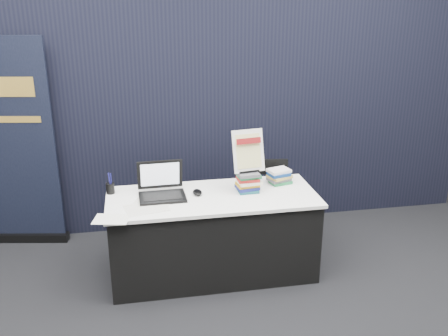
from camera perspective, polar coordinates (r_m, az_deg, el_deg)
floor at (r=4.18m, az=0.02°, el=-15.65°), size 8.00×8.00×0.00m
wall_back at (r=7.40m, az=-5.85°, el=14.51°), size 8.00×0.02×3.50m
drape_partition at (r=5.13m, az=-3.27°, el=6.00°), size 6.00×0.08×2.40m
display_table at (r=4.44m, az=-1.29°, el=-7.62°), size 1.80×0.75×0.75m
laptop at (r=4.28m, az=-7.13°, el=-2.36°), size 0.40×0.32×0.29m
mouse at (r=4.30m, az=-3.07°, el=-2.79°), size 0.08×0.13×0.04m
brochure_left at (r=3.95m, az=-12.74°, el=-5.72°), size 0.30×0.24×0.00m
brochure_mid at (r=4.18m, az=-8.27°, el=-4.00°), size 0.36×0.31×0.00m
brochure_right at (r=4.09m, az=-8.85°, el=-4.55°), size 0.38×0.31×0.00m
pen_cup at (r=4.42m, az=-12.86°, el=-2.28°), size 0.09×0.09×0.09m
book_stack_tall at (r=4.34m, az=2.83°, el=-1.61°), size 0.20×0.17×0.18m
book_stack_short at (r=4.56m, az=6.32°, el=-0.93°), size 0.22×0.19×0.13m
info_sign at (r=4.27m, az=2.80°, el=1.90°), size 0.29×0.16×0.38m
pullup_banner at (r=5.20m, az=-22.86°, el=1.23°), size 0.87×0.25×2.04m
stacking_chair at (r=4.89m, az=5.51°, el=-3.76°), size 0.43×0.44×0.85m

